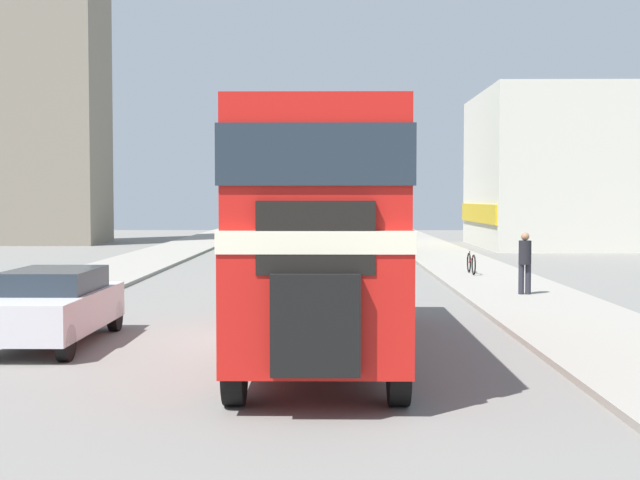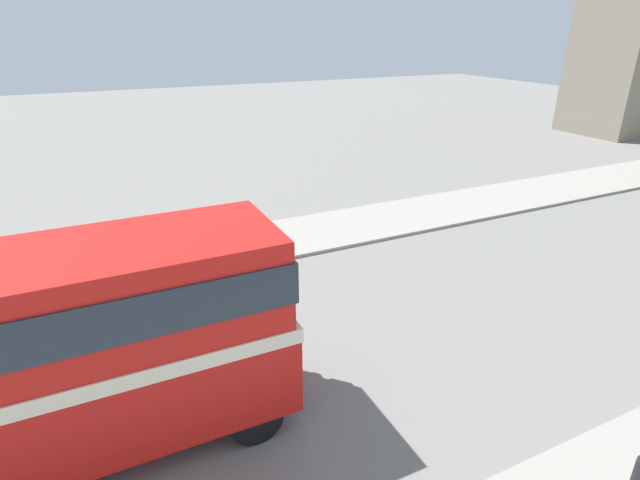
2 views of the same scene
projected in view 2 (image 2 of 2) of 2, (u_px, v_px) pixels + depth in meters
The scene contains 3 objects.
ground_plane at pixel (101, 408), 10.57m from camera, with size 120.00×120.00×0.00m, color slate.
sidewalk_left at pixel (86, 274), 16.13m from camera, with size 3.50×120.00×0.12m.
car_parked_near at pixel (62, 299), 13.30m from camera, with size 1.76×4.38×1.42m.
Camera 2 is at (9.49, 0.60, 7.46)m, focal length 28.00 mm.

